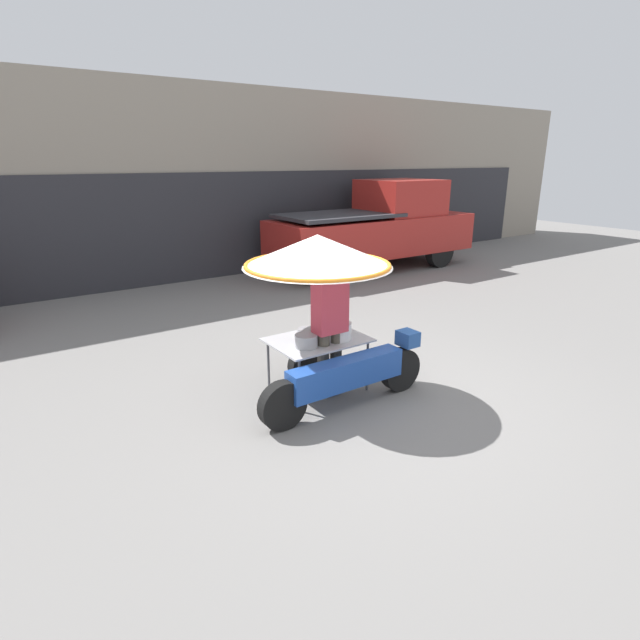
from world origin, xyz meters
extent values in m
plane|color=slate|center=(0.00, 0.00, 0.00)|extent=(36.00, 36.00, 0.00)
cube|color=gray|center=(0.00, 7.86, 2.14)|extent=(28.00, 2.00, 4.28)
cube|color=#28282D|center=(0.00, 6.83, 1.20)|extent=(23.80, 0.06, 2.40)
cylinder|color=black|center=(0.57, -0.13, 0.26)|extent=(0.53, 0.14, 0.53)
cylinder|color=black|center=(-1.08, -0.13, 0.26)|extent=(0.53, 0.14, 0.53)
cube|color=#1E479E|center=(-0.26, -0.13, 0.42)|extent=(1.45, 0.24, 0.32)
cube|color=#234C93|center=(0.66, -0.13, 0.64)|extent=(0.20, 0.24, 0.18)
cylinder|color=black|center=(-0.26, 0.68, 0.24)|extent=(0.47, 0.14, 0.47)
cylinder|color=#515156|center=(0.23, 0.08, 0.32)|extent=(0.03, 0.03, 0.63)
cylinder|color=#515156|center=(0.23, 0.79, 0.32)|extent=(0.03, 0.03, 0.63)
cylinder|color=#515156|center=(-0.74, 0.08, 0.32)|extent=(0.03, 0.03, 0.63)
cylinder|color=#515156|center=(-0.74, 0.79, 0.32)|extent=(0.03, 0.03, 0.63)
cube|color=#B2B2B7|center=(-0.26, 0.43, 0.64)|extent=(1.13, 0.83, 0.02)
cylinder|color=#B2B2B7|center=(-0.26, 0.43, 1.09)|extent=(0.03, 0.03, 0.87)
cone|color=white|center=(-0.26, 0.43, 1.71)|extent=(1.70, 1.70, 0.36)
torus|color=orange|center=(-0.26, 0.43, 1.55)|extent=(1.67, 1.67, 0.05)
cylinder|color=#939399|center=(-0.51, 0.29, 0.73)|extent=(0.26, 0.26, 0.15)
cylinder|color=silver|center=(-0.06, 0.31, 0.75)|extent=(0.33, 0.33, 0.20)
cylinder|color=#939399|center=(-0.31, 0.60, 0.70)|extent=(0.21, 0.21, 0.10)
cylinder|color=red|center=(0.06, 0.66, 0.74)|extent=(0.21, 0.21, 0.18)
cylinder|color=#4C473D|center=(-0.31, 0.23, 0.40)|extent=(0.14, 0.14, 0.80)
cylinder|color=#4C473D|center=(-0.13, 0.23, 0.40)|extent=(0.14, 0.14, 0.80)
cube|color=#C13847|center=(-0.22, 0.23, 1.09)|extent=(0.38, 0.22, 0.60)
sphere|color=tan|center=(-0.22, 0.23, 1.50)|extent=(0.22, 0.22, 0.22)
cylinder|color=black|center=(6.42, 4.66, 0.41)|extent=(0.81, 0.24, 0.81)
cylinder|color=black|center=(6.42, 6.18, 0.41)|extent=(0.81, 0.24, 0.81)
cylinder|color=black|center=(3.18, 4.66, 0.41)|extent=(0.81, 0.24, 0.81)
cylinder|color=black|center=(3.18, 6.18, 0.41)|extent=(0.81, 0.24, 0.81)
cube|color=#A3231E|center=(4.80, 5.42, 0.86)|extent=(5.40, 1.79, 0.91)
cube|color=#A3231E|center=(5.66, 5.42, 1.75)|extent=(1.84, 1.64, 0.87)
cube|color=#2D2D33|center=(3.72, 5.42, 1.42)|extent=(2.81, 1.71, 0.08)
camera|label=1|loc=(-3.36, -4.17, 2.69)|focal=28.00mm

